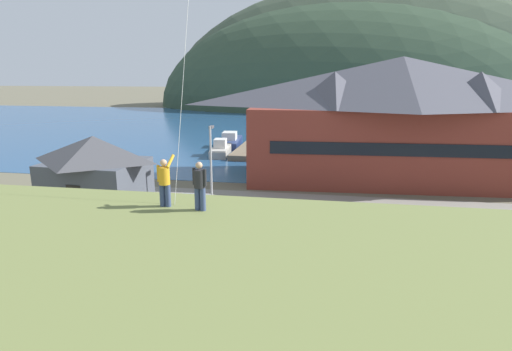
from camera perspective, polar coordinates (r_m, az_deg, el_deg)
The scene contains 19 objects.
ground_plane at distance 22.98m, azimuth -3.57°, elevation -12.74°, with size 600.00×600.00×0.00m, color #66604C.
parking_lot_pad at distance 27.42m, azimuth -1.14°, elevation -8.07°, with size 40.00×20.00×0.10m, color gray.
bay_water at distance 80.79m, azimuth 6.33°, elevation 6.38°, with size 360.00×84.00×0.03m, color navy.
far_hill_west_ridge at distance 134.25m, azimuth 13.30°, elevation 8.99°, with size 122.84×59.25×63.88m, color #334733.
far_hill_east_peak at distance 139.42m, azimuth 15.81°, elevation 9.01°, with size 135.17×55.66×75.83m, color #42513D.
harbor_lodge at distance 42.23m, azimuth 18.91°, elevation 7.57°, with size 30.09×12.78×11.75m.
storage_shed_near_lot at distance 33.63m, azimuth -20.96°, elevation 0.37°, with size 7.64×6.34×5.76m.
wharf_dock at distance 56.48m, azimuth -0.65°, elevation 3.65°, with size 3.20×13.94×0.70m.
moored_boat_wharfside at distance 54.04m, azimuth -4.80°, elevation 3.54°, with size 2.80×6.75×2.16m.
moored_boat_outer_mooring at distance 53.11m, azimuth 2.48°, elevation 3.40°, with size 2.45×7.13×2.16m.
moored_boat_inner_slip at distance 60.45m, azimuth -3.54°, elevation 4.65°, with size 3.59×8.70×2.16m.
parked_car_lone_by_shed at distance 29.67m, azimuth -8.66°, elevation -4.44°, with size 4.22×2.10×1.82m.
parked_car_mid_row_center at distance 22.82m, azimuth 27.05°, elevation -11.56°, with size 4.22×2.10×1.82m.
parked_car_front_row_silver at distance 22.65m, azimuth 6.43°, elevation -10.24°, with size 4.32×2.30×1.82m.
parked_car_front_row_end at distance 27.92m, azimuth 20.36°, elevation -6.34°, with size 4.23×2.12×1.82m.
parked_car_mid_row_near at distance 24.16m, azimuth -16.63°, elevation -9.18°, with size 4.21×2.07×1.82m.
parking_light_pole at distance 32.45m, azimuth -6.13°, elevation 2.12°, with size 0.24×0.78×6.24m.
person_kite_flyer at distance 15.36m, azimuth -12.35°, elevation -0.71°, with size 0.55×0.64×1.86m.
person_companion at distance 14.69m, azimuth -7.67°, elevation -1.22°, with size 0.54×0.40×1.74m.
Camera 1 is at (4.88, -19.99, 10.23)m, focal length 29.41 mm.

